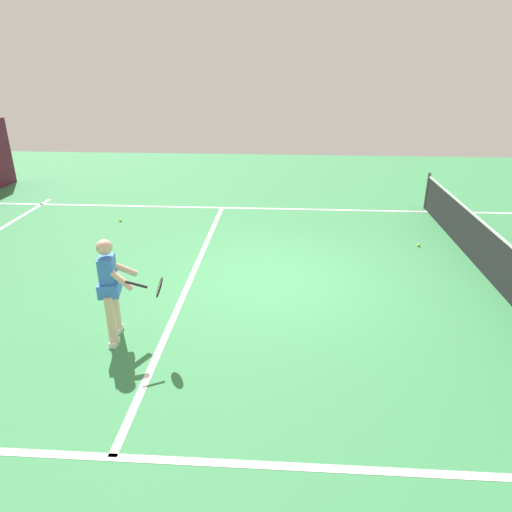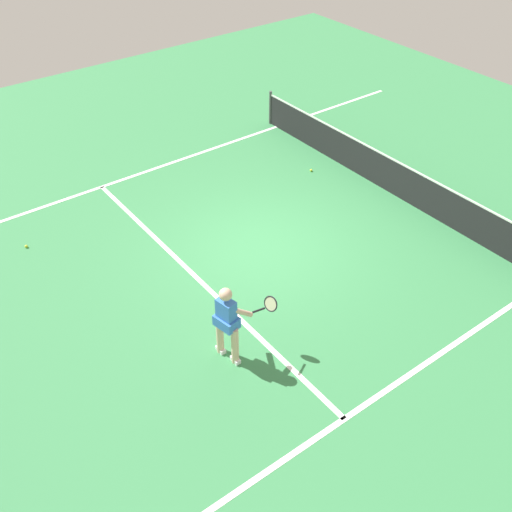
% 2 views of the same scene
% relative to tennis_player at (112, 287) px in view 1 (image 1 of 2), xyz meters
% --- Properties ---
extents(ground_plane, '(23.97, 23.97, 0.00)m').
position_rel_tennis_player_xyz_m(ground_plane, '(-2.15, 2.31, -0.85)').
color(ground_plane, '#38844C').
extents(service_line_marking, '(8.68, 0.10, 0.01)m').
position_rel_tennis_player_xyz_m(service_line_marking, '(-2.15, 0.68, -0.84)').
color(service_line_marking, white).
rests_on(service_line_marking, ground).
extents(sideline_left_marking, '(0.10, 16.44, 0.01)m').
position_rel_tennis_player_xyz_m(sideline_left_marking, '(-6.49, 2.31, -0.84)').
color(sideline_left_marking, white).
rests_on(sideline_left_marking, ground).
extents(sideline_right_marking, '(0.10, 16.44, 0.01)m').
position_rel_tennis_player_xyz_m(sideline_right_marking, '(2.19, 2.31, -0.84)').
color(sideline_right_marking, white).
rests_on(sideline_right_marking, ground).
extents(court_net, '(9.36, 0.08, 0.98)m').
position_rel_tennis_player_xyz_m(court_net, '(-2.15, 6.20, -0.39)').
color(court_net, '#4C4C51').
rests_on(court_net, ground).
extents(tennis_player, '(0.70, 1.03, 1.55)m').
position_rel_tennis_player_xyz_m(tennis_player, '(0.00, 0.00, 0.00)').
color(tennis_player, beige).
rests_on(tennis_player, ground).
extents(tennis_ball_near, '(0.07, 0.07, 0.07)m').
position_rel_tennis_player_xyz_m(tennis_ball_near, '(-5.19, -1.71, -0.81)').
color(tennis_ball_near, '#D1E533').
rests_on(tennis_ball_near, ground).
extents(tennis_ball_mid, '(0.07, 0.07, 0.07)m').
position_rel_tennis_player_xyz_m(tennis_ball_mid, '(-3.96, 5.32, -0.81)').
color(tennis_ball_mid, '#D1E533').
rests_on(tennis_ball_mid, ground).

